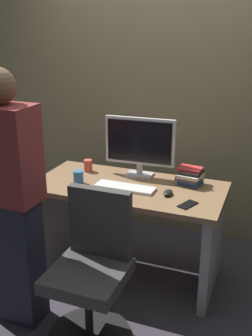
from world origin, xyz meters
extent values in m
plane|color=#3D3842|center=(0.00, 0.00, 0.00)|extent=(9.00, 9.00, 0.00)
cube|color=#8C7F5B|center=(0.00, 0.92, 1.50)|extent=(6.40, 0.10, 3.00)
cube|color=#93704C|center=(0.00, 0.00, 0.73)|extent=(1.38, 0.67, 0.04)
cube|color=#B2B2B7|center=(-0.63, 0.00, 0.36)|extent=(0.06, 0.59, 0.71)
cube|color=#B2B2B7|center=(0.63, 0.00, 0.36)|extent=(0.06, 0.59, 0.71)
cylinder|color=black|center=(0.02, -0.74, 0.01)|extent=(0.52, 0.52, 0.03)
cylinder|color=black|center=(0.02, -0.74, 0.23)|extent=(0.05, 0.05, 0.39)
cube|color=#3F3F3F|center=(0.02, -0.74, 0.46)|extent=(0.44, 0.44, 0.08)
cube|color=#3F3F3F|center=(0.02, -0.55, 0.72)|extent=(0.40, 0.06, 0.44)
cube|color=#262838|center=(-0.51, -0.70, 0.42)|extent=(0.34, 0.20, 0.85)
cube|color=maroon|center=(-0.51, -0.70, 1.14)|extent=(0.40, 0.24, 0.58)
cube|color=silver|center=(0.01, 0.22, 0.76)|extent=(0.21, 0.15, 0.02)
cube|color=silver|center=(0.01, 0.22, 0.81)|extent=(0.04, 0.03, 0.08)
cube|color=silver|center=(0.01, 0.22, 1.03)|extent=(0.54, 0.05, 0.36)
cube|color=black|center=(0.01, 0.20, 1.03)|extent=(0.50, 0.03, 0.32)
cube|color=white|center=(0.00, -0.07, 0.76)|extent=(0.43, 0.13, 0.02)
ellipsoid|color=black|center=(0.31, -0.07, 0.77)|extent=(0.06, 0.10, 0.03)
cylinder|color=#3372B2|center=(-0.36, -0.10, 0.80)|extent=(0.07, 0.07, 0.10)
cylinder|color=#D84C3F|center=(-0.41, 0.16, 0.80)|extent=(0.07, 0.07, 0.09)
cube|color=#3359A5|center=(0.41, 0.19, 0.77)|extent=(0.18, 0.16, 0.03)
cube|color=#594C72|center=(0.40, 0.17, 0.80)|extent=(0.19, 0.15, 0.03)
cube|color=beige|center=(0.42, 0.17, 0.82)|extent=(0.18, 0.18, 0.02)
cube|color=black|center=(0.42, 0.19, 0.85)|extent=(0.17, 0.16, 0.02)
cube|color=red|center=(0.41, 0.19, 0.87)|extent=(0.18, 0.13, 0.02)
cube|color=black|center=(0.48, -0.18, 0.76)|extent=(0.12, 0.16, 0.01)
camera|label=1|loc=(0.96, -2.51, 1.85)|focal=42.68mm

